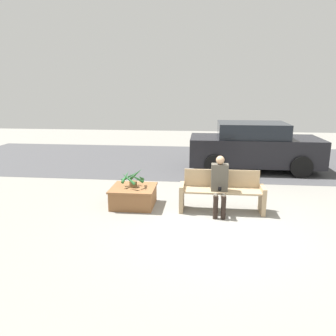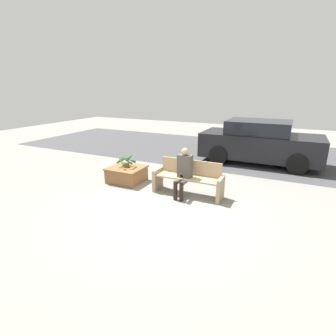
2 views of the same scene
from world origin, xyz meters
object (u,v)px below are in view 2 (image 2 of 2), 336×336
Objects in this scene: parked_car at (260,142)px; person_seated at (184,170)px; planter_box at (127,174)px; potted_plant at (126,161)px; bench at (188,178)px.

person_seated is at bearing -107.51° from parked_car.
potted_plant reaches higher than planter_box.
parked_car is (3.27, 3.88, 0.54)m from planter_box.
potted_plant is at bearing 177.28° from bench.
parked_car is at bearing 72.55° from bench.
potted_plant is at bearing -130.20° from parked_car.
bench is 1.46× the size of person_seated.
bench is 0.32m from person_seated.
person_seated is 2.18× the size of potted_plant.
bench is at bearing -107.45° from parked_car.
parked_car is at bearing 72.49° from person_seated.
parked_car is at bearing 49.87° from planter_box.
person_seated is 1.99m from potted_plant.
bench is 2.04m from planter_box.
potted_plant is (-0.00, 0.00, 0.41)m from planter_box.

